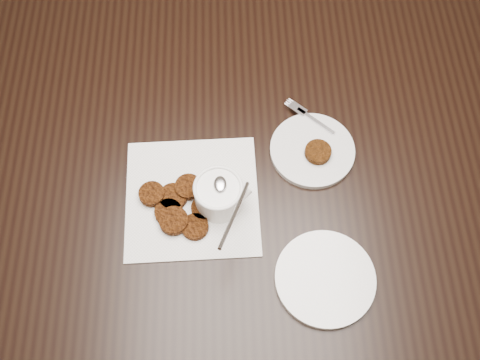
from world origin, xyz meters
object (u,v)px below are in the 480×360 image
table (232,224)px  sauce_ramekin (218,187)px  napkin (192,197)px  plate_empty (325,278)px  plate_with_patty (313,149)px

table → sauce_ramekin: (-0.02, -0.10, 0.44)m
table → napkin: size_ratio=5.37×
napkin → plate_empty: 0.31m
sauce_ramekin → plate_with_patty: (0.20, 0.11, -0.06)m
plate_empty → table: bearing=122.7°
napkin → plate_with_patty: (0.25, 0.10, 0.01)m
napkin → plate_empty: bearing=-35.3°
napkin → plate_empty: size_ratio=1.41×
sauce_ramekin → plate_empty: sauce_ramekin is taller
plate_with_patty → plate_empty: 0.28m
table → plate_empty: bearing=-57.3°
table → plate_empty: 0.50m
plate_empty → napkin: bearing=144.7°
napkin → plate_empty: (0.25, -0.18, 0.00)m
table → napkin: napkin is taller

